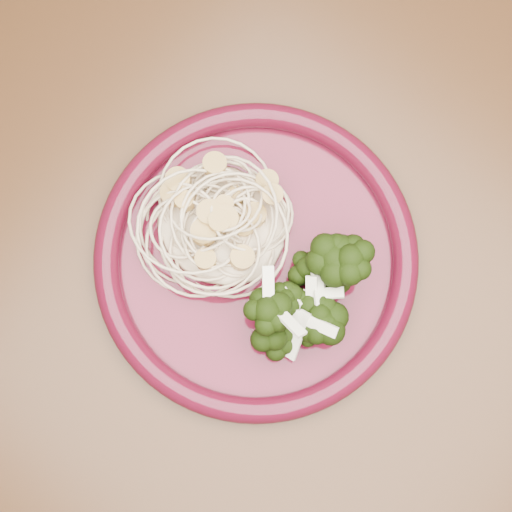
% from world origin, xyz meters
% --- Properties ---
extents(dining_table, '(1.20, 0.80, 0.75)m').
position_xyz_m(dining_table, '(0.00, 0.00, 0.65)').
color(dining_table, '#472814').
rests_on(dining_table, ground).
extents(dinner_plate, '(0.31, 0.31, 0.02)m').
position_xyz_m(dinner_plate, '(-0.11, -0.06, 0.76)').
color(dinner_plate, '#4D0C1C').
rests_on(dinner_plate, dining_table).
extents(spaghetti_pile, '(0.13, 0.11, 0.03)m').
position_xyz_m(spaghetti_pile, '(-0.15, -0.06, 0.77)').
color(spaghetti_pile, beige).
rests_on(spaghetti_pile, dinner_plate).
extents(scallop_cluster, '(0.12, 0.12, 0.04)m').
position_xyz_m(scallop_cluster, '(-0.15, -0.06, 0.80)').
color(scallop_cluster, tan).
rests_on(scallop_cluster, spaghetti_pile).
extents(broccoli_pile, '(0.09, 0.14, 0.05)m').
position_xyz_m(broccoli_pile, '(-0.06, -0.06, 0.78)').
color(broccoli_pile, black).
rests_on(broccoli_pile, dinner_plate).
extents(onion_garnish, '(0.06, 0.09, 0.05)m').
position_xyz_m(onion_garnish, '(-0.06, -0.06, 0.81)').
color(onion_garnish, white).
rests_on(onion_garnish, broccoli_pile).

